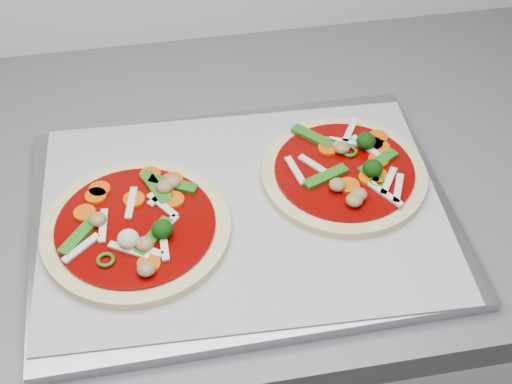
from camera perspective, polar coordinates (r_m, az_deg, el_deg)
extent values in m
cube|color=silver|center=(1.39, 18.83, -9.97)|extent=(3.60, 0.60, 0.86)
cube|color=gray|center=(0.83, -1.09, -1.80)|extent=(0.49, 0.36, 0.02)
cube|color=#A5A5AB|center=(0.83, -1.10, -1.39)|extent=(0.48, 0.36, 0.00)
cylinder|color=#DAC287|center=(0.81, -9.54, -3.00)|extent=(0.24, 0.24, 0.01)
cylinder|color=#720200|center=(0.80, -9.61, -2.63)|extent=(0.20, 0.20, 0.00)
cube|color=silver|center=(0.79, -7.48, -2.98)|extent=(0.04, 0.04, 0.00)
cube|color=#216216|center=(0.83, -8.05, 0.36)|extent=(0.03, 0.06, 0.00)
ellipsoid|color=#0D3A07|center=(0.78, -7.51, -2.97)|extent=(0.03, 0.03, 0.02)
torus|color=#264C0E|center=(0.77, -11.94, -5.33)|extent=(0.02, 0.02, 0.00)
torus|color=#264C0E|center=(0.82, -7.24, -0.31)|extent=(0.03, 0.03, 0.00)
cube|color=silver|center=(0.80, -12.12, -2.65)|extent=(0.01, 0.05, 0.00)
cube|color=silver|center=(0.79, -13.81, -4.38)|extent=(0.04, 0.04, 0.00)
cube|color=silver|center=(0.77, -10.11, -4.60)|extent=(0.05, 0.03, 0.00)
cube|color=silver|center=(0.77, -9.02, -4.43)|extent=(0.04, 0.03, 0.00)
cylinder|color=#D45C02|center=(0.82, -9.73, -0.59)|extent=(0.04, 0.04, 0.00)
ellipsoid|color=#BDB090|center=(0.77, -10.19, -3.73)|extent=(0.03, 0.03, 0.02)
cube|color=silver|center=(0.77, -7.37, -4.10)|extent=(0.01, 0.05, 0.00)
ellipsoid|color=olive|center=(0.77, -8.91, -4.14)|extent=(0.03, 0.03, 0.01)
ellipsoid|color=olive|center=(0.83, -7.34, 0.42)|extent=(0.03, 0.03, 0.01)
cylinder|color=#D45C02|center=(0.82, -13.54, -1.65)|extent=(0.03, 0.03, 0.00)
cube|color=silver|center=(0.83, -7.34, -0.08)|extent=(0.04, 0.04, 0.00)
cube|color=silver|center=(0.81, -7.49, -1.07)|extent=(0.03, 0.04, 0.00)
ellipsoid|color=olive|center=(0.83, -6.69, 0.83)|extent=(0.02, 0.02, 0.01)
cylinder|color=#D45C02|center=(0.84, -12.41, 0.20)|extent=(0.03, 0.03, 0.00)
cube|color=#216216|center=(0.80, -13.96, -3.42)|extent=(0.05, 0.05, 0.00)
cube|color=#216216|center=(0.84, -6.67, 0.64)|extent=(0.06, 0.04, 0.00)
cylinder|color=#D45C02|center=(0.82, -6.62, -0.63)|extent=(0.03, 0.03, 0.00)
cube|color=#216216|center=(0.78, -8.19, -3.53)|extent=(0.05, 0.05, 0.00)
ellipsoid|color=olive|center=(0.81, -12.56, -2.15)|extent=(0.03, 0.03, 0.01)
cylinder|color=#D45C02|center=(0.85, -8.45, 1.38)|extent=(0.04, 0.04, 0.00)
cylinder|color=#D45C02|center=(0.84, -12.70, -0.31)|extent=(0.03, 0.03, 0.00)
cylinder|color=#D45C02|center=(0.84, -6.69, 0.94)|extent=(0.03, 0.03, 0.00)
cylinder|color=#D45C02|center=(0.76, -8.56, -5.70)|extent=(0.03, 0.03, 0.00)
cube|color=silver|center=(0.82, -9.95, -0.86)|extent=(0.02, 0.05, 0.00)
ellipsoid|color=olive|center=(0.75, -8.78, -6.09)|extent=(0.03, 0.03, 0.01)
cylinder|color=#DAC287|center=(0.87, 7.04, 1.41)|extent=(0.24, 0.24, 0.01)
cylinder|color=#720200|center=(0.86, 7.08, 1.75)|extent=(0.20, 0.20, 0.00)
cylinder|color=#D45C02|center=(0.87, 9.78, 2.54)|extent=(0.03, 0.03, 0.00)
cylinder|color=#D45C02|center=(0.85, 9.67, 1.31)|extent=(0.03, 0.03, 0.00)
cylinder|color=#D45C02|center=(0.89, 9.86, 3.55)|extent=(0.03, 0.03, 0.00)
cube|color=#216216|center=(0.84, 5.61, 1.24)|extent=(0.06, 0.03, 0.00)
cube|color=silver|center=(0.89, 7.38, 3.97)|extent=(0.05, 0.03, 0.00)
ellipsoid|color=olive|center=(0.88, 6.90, 3.54)|extent=(0.03, 0.03, 0.01)
cube|color=silver|center=(0.85, 3.16, 1.74)|extent=(0.02, 0.05, 0.00)
cube|color=#216216|center=(0.87, 9.74, 2.36)|extent=(0.06, 0.04, 0.00)
cube|color=silver|center=(0.91, 7.55, 4.91)|extent=(0.03, 0.05, 0.00)
ellipsoid|color=olive|center=(0.82, 8.22, -0.18)|extent=(0.03, 0.03, 0.01)
cylinder|color=#D45C02|center=(0.89, 9.33, 3.80)|extent=(0.03, 0.03, 0.00)
cube|color=#216216|center=(0.89, 4.56, 4.43)|extent=(0.05, 0.05, 0.00)
ellipsoid|color=#0D3A07|center=(0.85, 9.32, 1.90)|extent=(0.03, 0.03, 0.02)
cube|color=silver|center=(0.86, 4.75, 2.10)|extent=(0.03, 0.04, 0.00)
cube|color=silver|center=(0.83, 10.30, -0.16)|extent=(0.03, 0.04, 0.00)
cube|color=silver|center=(0.89, 8.82, 3.60)|extent=(0.03, 0.05, 0.00)
cube|color=silver|center=(0.85, 10.55, 0.85)|extent=(0.03, 0.04, 0.00)
cylinder|color=#D45C02|center=(0.88, 5.79, 3.49)|extent=(0.03, 0.03, 0.00)
torus|color=#264C0E|center=(0.88, 7.49, 3.25)|extent=(0.02, 0.02, 0.00)
cube|color=silver|center=(0.89, 5.68, 4.12)|extent=(0.04, 0.04, 0.00)
torus|color=#264C0E|center=(0.85, 9.65, 0.81)|extent=(0.03, 0.03, 0.00)
cylinder|color=#D45C02|center=(0.90, 9.72, 4.33)|extent=(0.03, 0.03, 0.00)
ellipsoid|color=#0D3A07|center=(0.88, 8.80, 4.06)|extent=(0.03, 0.03, 0.02)
cylinder|color=#D45C02|center=(0.84, 7.44, 0.52)|extent=(0.03, 0.03, 0.00)
ellipsoid|color=olive|center=(0.81, 7.88, -0.64)|extent=(0.02, 0.02, 0.01)
cube|color=silver|center=(0.84, 11.30, 0.28)|extent=(0.03, 0.05, 0.00)
cylinder|color=#D45C02|center=(0.85, 9.02, 1.14)|extent=(0.03, 0.03, 0.00)
ellipsoid|color=olive|center=(0.83, 6.53, 0.58)|extent=(0.03, 0.03, 0.01)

